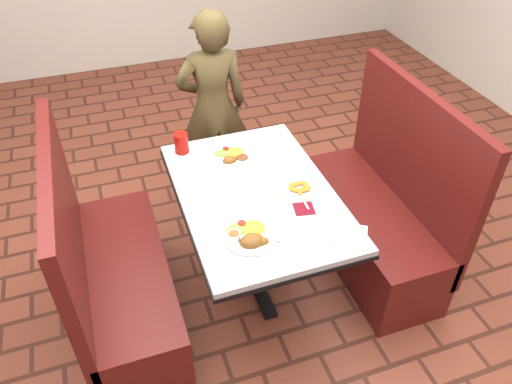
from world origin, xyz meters
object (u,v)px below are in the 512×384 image
at_px(near_dinner_plate, 249,233).
at_px(plantain_plate, 299,188).
at_px(booth_bench_left, 118,282).
at_px(dining_table, 256,206).
at_px(booth_bench_right, 376,218).
at_px(far_dinner_plate, 232,154).
at_px(red_tumbler, 181,143).
at_px(diner_person, 213,107).

relative_size(near_dinner_plate, plantain_plate, 1.51).
bearing_deg(booth_bench_left, dining_table, 0.00).
distance_m(dining_table, booth_bench_right, 0.86).
relative_size(near_dinner_plate, far_dinner_plate, 1.10).
relative_size(far_dinner_plate, red_tumbler, 2.00).
relative_size(booth_bench_right, red_tumbler, 9.72).
xyz_separation_m(dining_table, booth_bench_right, (0.80, 0.00, -0.32)).
bearing_deg(dining_table, diner_person, 87.36).
distance_m(near_dinner_plate, far_dinner_plate, 0.68).
bearing_deg(booth_bench_right, red_tumbler, 155.07).
relative_size(booth_bench_right, near_dinner_plate, 4.44).
xyz_separation_m(booth_bench_left, far_dinner_plate, (0.77, 0.35, 0.44)).
xyz_separation_m(far_dinner_plate, plantain_plate, (0.25, -0.41, -0.01)).
height_order(dining_table, far_dinner_plate, far_dinner_plate).
bearing_deg(diner_person, booth_bench_left, 53.95).
xyz_separation_m(dining_table, diner_person, (0.05, 1.07, 0.04)).
xyz_separation_m(diner_person, red_tumbler, (-0.34, -0.56, 0.12)).
relative_size(dining_table, booth_bench_right, 1.01).
xyz_separation_m(far_dinner_plate, red_tumbler, (-0.26, 0.16, 0.04)).
height_order(far_dinner_plate, red_tumbler, red_tumbler).
bearing_deg(plantain_plate, booth_bench_left, 176.62).
height_order(diner_person, far_dinner_plate, diner_person).
bearing_deg(dining_table, booth_bench_left, 180.00).
bearing_deg(red_tumbler, booth_bench_left, -135.28).
height_order(booth_bench_left, red_tumbler, booth_bench_left).
distance_m(dining_table, red_tumbler, 0.60).
height_order(dining_table, diner_person, diner_person).
height_order(booth_bench_right, plantain_plate, booth_bench_right).
bearing_deg(diner_person, booth_bench_right, 127.44).
xyz_separation_m(dining_table, far_dinner_plate, (-0.03, 0.35, 0.12)).
relative_size(booth_bench_left, plantain_plate, 6.69).
height_order(diner_person, near_dinner_plate, diner_person).
relative_size(booth_bench_right, diner_person, 0.87).
xyz_separation_m(booth_bench_right, diner_person, (-0.75, 1.07, 0.36)).
bearing_deg(far_dinner_plate, diner_person, 83.88).
xyz_separation_m(plantain_plate, red_tumbler, (-0.51, 0.57, 0.05)).
bearing_deg(near_dinner_plate, red_tumbler, 99.93).
bearing_deg(booth_bench_right, far_dinner_plate, 157.16).
bearing_deg(booth_bench_left, plantain_plate, -3.38).
distance_m(diner_person, red_tumbler, 0.67).
bearing_deg(red_tumbler, diner_person, 59.04).
distance_m(diner_person, plantain_plate, 1.14).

